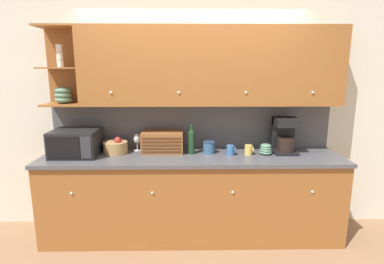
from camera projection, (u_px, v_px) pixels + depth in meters
name	position (u px, v px, depth m)	size (l,w,h in m)	color
ground_plane	(192.00, 220.00, 3.75)	(24.00, 24.00, 0.00)	#896647
wall_back	(192.00, 118.00, 3.52)	(5.62, 0.06, 2.60)	beige
counter_unit	(192.00, 196.00, 3.34)	(3.24, 0.67, 0.94)	#935628
backsplash_panel	(192.00, 126.00, 3.50)	(3.22, 0.01, 0.53)	#4C4C51
upper_cabinets	(207.00, 67.00, 3.21)	(3.22, 0.34, 0.83)	#935628
microwave	(76.00, 143.00, 3.21)	(0.48, 0.41, 0.28)	black
fruit_basket	(116.00, 147.00, 3.32)	(0.27, 0.27, 0.19)	#A87F4C
wine_glass	(137.00, 139.00, 3.41)	(0.08, 0.08, 0.20)	silver
bread_box	(163.00, 142.00, 3.36)	(0.46, 0.29, 0.23)	brown
wine_bottle	(191.00, 141.00, 3.28)	(0.07, 0.07, 0.33)	#19381E
storage_canister	(209.00, 147.00, 3.32)	(0.13, 0.13, 0.13)	#33567A
mug	(231.00, 150.00, 3.25)	(0.09, 0.08, 0.11)	#38669E
mug_blue_second	(249.00, 150.00, 3.26)	(0.09, 0.08, 0.11)	gold
bowl_stack_on_counter	(266.00, 149.00, 3.28)	(0.14, 0.14, 0.12)	slate
coffee_maker	(285.00, 135.00, 3.31)	(0.25, 0.25, 0.40)	black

